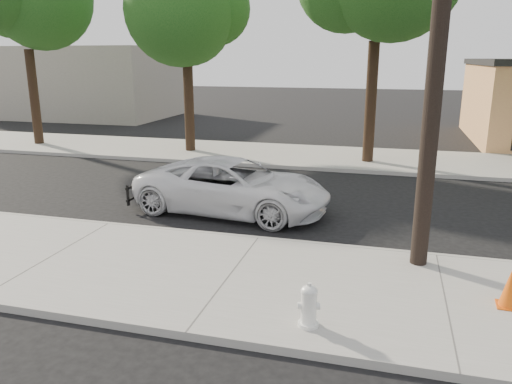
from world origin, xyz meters
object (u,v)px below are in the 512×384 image
at_px(utility_pole, 439,34).
at_px(police_cruiser, 233,186).
at_px(traffic_cone, 511,287).
at_px(fire_hydrant, 309,307).

relative_size(utility_pole, police_cruiser, 1.64).
distance_m(police_cruiser, traffic_cone, 7.71).
bearing_deg(utility_pole, traffic_cone, -47.67).
distance_m(police_cruiser, fire_hydrant, 6.69).
bearing_deg(fire_hydrant, police_cruiser, 105.21).
height_order(utility_pole, police_cruiser, utility_pole).
height_order(police_cruiser, traffic_cone, police_cruiser).
bearing_deg(traffic_cone, police_cruiser, 145.50).
distance_m(fire_hydrant, traffic_cone, 3.56).
xyz_separation_m(utility_pole, traffic_cone, (1.42, -1.56, -4.19)).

